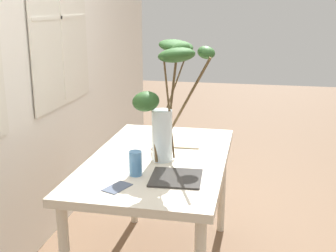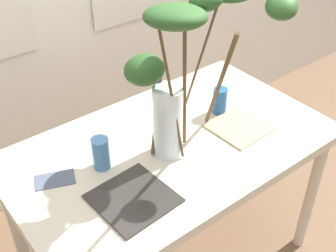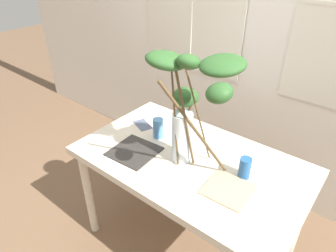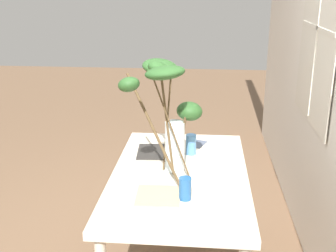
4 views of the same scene
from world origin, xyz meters
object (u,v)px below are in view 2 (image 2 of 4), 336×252
at_px(dining_table, 171,159).
at_px(plate_square_right, 239,127).
at_px(drinking_glass_blue_right, 220,101).
at_px(vase_with_branches, 184,60).
at_px(drinking_glass_blue_left, 101,153).
at_px(plate_square_left, 133,198).

xyz_separation_m(dining_table, plate_square_right, (0.30, -0.10, 0.09)).
bearing_deg(dining_table, drinking_glass_blue_right, 8.44).
xyz_separation_m(vase_with_branches, drinking_glass_blue_left, (-0.30, 0.12, -0.34)).
bearing_deg(vase_with_branches, dining_table, 97.49).
bearing_deg(drinking_glass_blue_right, drinking_glass_blue_left, 179.29).
bearing_deg(vase_with_branches, drinking_glass_blue_left, 159.01).
relative_size(drinking_glass_blue_left, plate_square_left, 0.50).
relative_size(drinking_glass_blue_left, drinking_glass_blue_right, 1.10).
bearing_deg(plate_square_left, vase_with_branches, 18.28).
xyz_separation_m(drinking_glass_blue_left, plate_square_right, (0.60, -0.15, -0.06)).
height_order(dining_table, plate_square_left, plate_square_left).
bearing_deg(drinking_glass_blue_right, dining_table, -171.56).
distance_m(dining_table, plate_square_right, 0.33).
height_order(dining_table, drinking_glass_blue_right, drinking_glass_blue_right).
bearing_deg(plate_square_right, dining_table, 162.47).
distance_m(drinking_glass_blue_left, plate_square_left, 0.23).
relative_size(vase_with_branches, drinking_glass_blue_right, 5.72).
height_order(dining_table, plate_square_right, plate_square_right).
height_order(vase_with_branches, plate_square_left, vase_with_branches).
distance_m(plate_square_left, plate_square_right, 0.61).
xyz_separation_m(vase_with_branches, drinking_glass_blue_right, (0.31, 0.11, -0.35)).
xyz_separation_m(dining_table, vase_with_branches, (0.01, -0.06, 0.49)).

